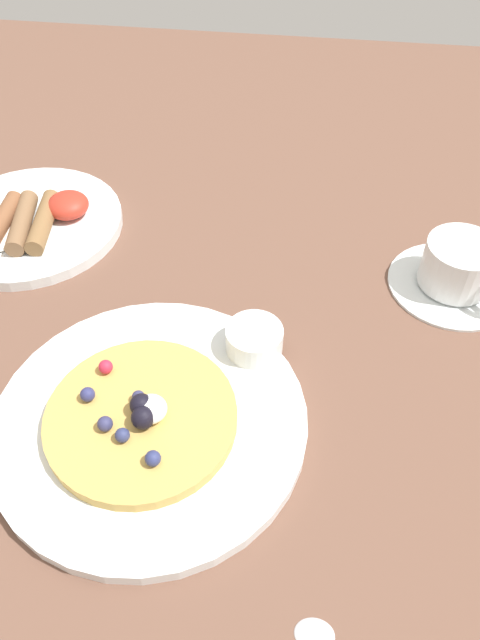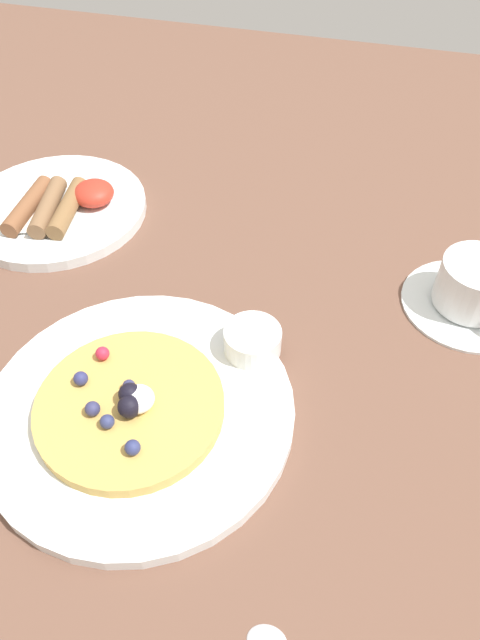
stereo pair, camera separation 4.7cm
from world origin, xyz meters
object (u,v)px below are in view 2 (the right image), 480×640
at_px(syrup_ramekin, 252,342).
at_px(coffee_cup, 477,284).
at_px(breakfast_plate, 56,208).
at_px(coffee_saucer, 467,303).
at_px(pancake_plate, 140,410).

distance_m(syrup_ramekin, coffee_cup, 0.24).
distance_m(breakfast_plate, coffee_cup, 0.50).
xyz_separation_m(coffee_saucer, coffee_cup, (0.00, -0.00, 0.03)).
bearing_deg(coffee_saucer, breakfast_plate, 176.26).
distance_m(pancake_plate, syrup_ramekin, 0.12).
bearing_deg(coffee_saucer, syrup_ramekin, -146.89).
xyz_separation_m(pancake_plate, breakfast_plate, (-0.21, 0.25, -0.00)).
height_order(pancake_plate, coffee_saucer, pancake_plate).
relative_size(pancake_plate, coffee_cup, 3.00).
height_order(syrup_ramekin, coffee_saucer, syrup_ramekin).
xyz_separation_m(breakfast_plate, coffee_saucer, (0.49, -0.03, -0.00)).
bearing_deg(coffee_cup, syrup_ramekin, -147.25).
height_order(syrup_ramekin, coffee_cup, coffee_cup).
height_order(pancake_plate, coffee_cup, coffee_cup).
xyz_separation_m(pancake_plate, coffee_saucer, (0.28, 0.22, -0.00)).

